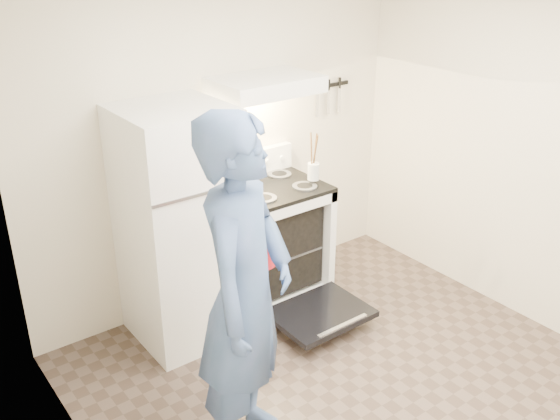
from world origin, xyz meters
The scene contains 15 objects.
floor centered at (0.00, 0.00, 0.00)m, with size 3.60×3.60×0.00m, color brown.
back_wall centered at (0.00, 1.80, 1.25)m, with size 3.20×0.02×2.50m, color beige.
refrigerator centered at (-0.58, 1.45, 0.85)m, with size 0.70×0.70×1.70m, color white.
stove_body centered at (0.23, 1.48, 0.46)m, with size 0.76×0.65×0.92m, color white.
cooktop centered at (0.23, 1.48, 0.94)m, with size 0.76×0.65×0.03m, color black.
backsplash centered at (0.23, 1.76, 1.05)m, with size 0.76×0.07×0.20m, color white.
oven_door centered at (0.23, 0.88, 0.12)m, with size 0.70×0.54×0.04m, color black.
oven_rack centered at (0.23, 1.48, 0.44)m, with size 0.60×0.52×0.01m, color slate.
range_hood centered at (0.23, 1.55, 1.71)m, with size 0.76×0.50×0.12m, color white.
knife_strip centered at (1.05, 1.79, 1.55)m, with size 0.40×0.02×0.03m, color black.
pizza_stone centered at (0.18, 1.57, 0.45)m, with size 0.30×0.30×0.02m, color #946A4C.
tea_kettle centered at (0.12, 1.70, 1.10)m, with size 0.25×0.21×0.30m, color silver, non-canonical shape.
utensil_jar centered at (0.52, 1.34, 1.05)m, with size 0.09×0.09×0.13m, color silver.
person centered at (-0.84, 0.25, 0.99)m, with size 0.72×0.47×1.98m, color navy.
dutch_oven centered at (-0.61, 0.49, 1.08)m, with size 0.33×0.26×0.22m, color red, non-canonical shape.
Camera 1 is at (-2.35, -2.06, 2.73)m, focal length 40.00 mm.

